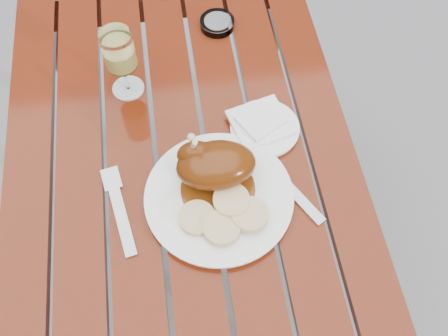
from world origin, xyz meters
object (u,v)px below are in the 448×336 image
Objects in this scene: side_plate at (265,128)px; ashtray at (217,23)px; wine_glass at (122,64)px; table at (189,211)px; dinner_plate at (219,198)px.

side_plate is 1.76× the size of ashtray.
wine_glass is 0.37m from side_plate.
table is 0.51m from wine_glass.
dinner_plate is 0.39m from wine_glass.
side_plate is at bearing -79.86° from ashtray.
wine_glass is at bearing -144.26° from ashtray.
wine_glass is 0.32m from ashtray.
ashtray is at bearing 35.74° from wine_glass.
table is 7.37× the size of side_plate.
ashtray is (0.14, 0.36, 0.39)m from table.
table is 6.50× the size of wine_glass.
wine_glass reaches higher than side_plate.
ashtray is (0.07, 0.52, 0.00)m from dinner_plate.
table is 12.98× the size of ashtray.
table is 3.73× the size of dinner_plate.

